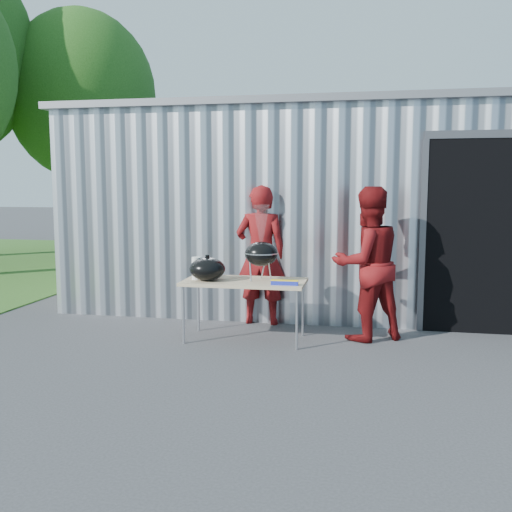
% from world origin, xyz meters
% --- Properties ---
extents(ground, '(80.00, 80.00, 0.00)m').
position_xyz_m(ground, '(0.00, 0.00, 0.00)').
color(ground, '#38383A').
extents(building, '(8.20, 6.20, 3.10)m').
position_xyz_m(building, '(0.92, 4.59, 1.54)').
color(building, silver).
rests_on(building, ground).
extents(tree_far, '(4.05, 4.05, 6.70)m').
position_xyz_m(tree_far, '(-6.50, 9.00, 4.37)').
color(tree_far, '#442D19').
rests_on(tree_far, ground).
extents(folding_table, '(1.50, 0.75, 0.75)m').
position_xyz_m(folding_table, '(-0.12, 0.80, 0.71)').
color(folding_table, tan).
rests_on(folding_table, ground).
extents(kettle_grill, '(0.41, 0.41, 0.93)m').
position_xyz_m(kettle_grill, '(0.08, 0.82, 1.17)').
color(kettle_grill, black).
rests_on(kettle_grill, folding_table).
extents(grill_lid, '(0.44, 0.44, 0.32)m').
position_xyz_m(grill_lid, '(-0.57, 0.70, 0.89)').
color(grill_lid, black).
rests_on(grill_lid, folding_table).
extents(paper_towels, '(0.12, 0.12, 0.28)m').
position_xyz_m(paper_towels, '(-0.72, 0.75, 0.89)').
color(paper_towels, white).
rests_on(paper_towels, folding_table).
extents(white_tub, '(0.20, 0.15, 0.10)m').
position_xyz_m(white_tub, '(-0.67, 1.03, 0.80)').
color(white_tub, white).
rests_on(white_tub, folding_table).
extents(foil_box, '(0.32, 0.05, 0.06)m').
position_xyz_m(foil_box, '(0.41, 0.55, 0.78)').
color(foil_box, '#1A26AB').
rests_on(foil_box, folding_table).
extents(person_cook, '(0.70, 0.46, 1.92)m').
position_xyz_m(person_cook, '(-0.08, 1.68, 0.96)').
color(person_cook, maroon).
rests_on(person_cook, ground).
extents(person_bystander, '(1.16, 1.09, 1.90)m').
position_xyz_m(person_bystander, '(1.36, 1.12, 0.95)').
color(person_bystander, maroon).
rests_on(person_bystander, ground).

